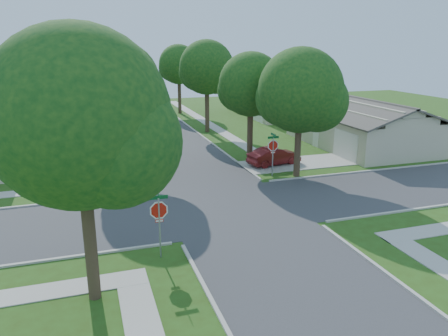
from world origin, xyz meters
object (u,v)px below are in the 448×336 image
object	(u,v)px
tree_w_mid	(110,69)
tree_w_far	(103,71)
tree_ne_corner	(301,94)
tree_e_mid	(207,70)
house_ne_near	(360,128)
house_nw_far	(1,111)
tree_e_near	(251,87)
house_ne_far	(276,103)
tree_e_far	(179,66)
car_curb_west	(117,110)
car_driveway	(274,156)
stop_sign_sw	(159,213)
stop_sign_ne	(273,147)
car_curb_east	(159,115)
tree_w_near	(122,85)
tree_sw_corner	(82,126)

from	to	relation	value
tree_w_mid	tree_w_far	world-z (taller)	tree_w_mid
tree_ne_corner	tree_e_mid	bearing A→B (deg)	95.45
house_ne_near	house_nw_far	distance (m)	38.26
tree_e_near	house_ne_far	distance (m)	23.30
tree_e_far	tree_ne_corner	size ratio (longest dim) A/B	1.01
tree_w_far	car_curb_west	size ratio (longest dim) A/B	1.93
tree_e_near	tree_w_far	xyz separation A→B (m)	(-9.40, 25.00, -0.14)
car_driveway	tree_e_far	bearing A→B (deg)	-8.00
tree_e_near	house_ne_near	xyz separation A→B (m)	(11.24, 1.99, -4.13)
tree_e_far	house_ne_near	distance (m)	25.99
car_driveway	car_curb_west	world-z (taller)	car_driveway
tree_ne_corner	tree_w_mid	bearing A→B (deg)	123.22
tree_ne_corner	house_ne_near	xyz separation A→B (m)	(9.63, 6.79, -4.08)
house_ne_near	car_driveway	size ratio (longest dim) A/B	3.33
tree_ne_corner	tree_w_far	bearing A→B (deg)	110.28
stop_sign_sw	tree_ne_corner	size ratio (longest dim) A/B	0.34
stop_sign_ne	tree_w_far	xyz separation A→B (m)	(-9.35, 29.31, 3.48)
tree_e_near	tree_e_mid	bearing A→B (deg)	89.97
car_driveway	car_curb_west	xyz separation A→B (m)	(-9.20, 27.94, -0.07)
house_ne_far	car_curb_west	bearing A→B (deg)	161.97
tree_w_mid	car_curb_east	size ratio (longest dim) A/B	2.47
tree_w_near	house_ne_far	size ratio (longest dim) A/B	0.66
tree_w_far	car_curb_east	size ratio (longest dim) A/B	2.08
car_driveway	tree_ne_corner	bearing A→B (deg)	175.97
tree_e_near	tree_sw_corner	distance (m)	20.12
house_ne_near	tree_e_far	bearing A→B (deg)	116.03
stop_sign_ne	car_curb_east	distance (m)	24.83
stop_sign_sw	tree_sw_corner	xyz separation A→B (m)	(-2.74, -2.29, 4.23)
tree_w_mid	car_curb_west	distance (m)	15.47
tree_w_near	house_ne_near	distance (m)	21.24
tree_w_near	car_curb_east	distance (m)	21.76
stop_sign_sw	tree_e_near	bearing A→B (deg)	55.41
tree_e_near	tree_w_far	size ratio (longest dim) A/B	1.03
tree_sw_corner	car_curb_west	xyz separation A→B (m)	(4.24, 42.24, -5.66)
tree_e_far	car_curb_east	size ratio (longest dim) A/B	2.25
tree_ne_corner	car_driveway	distance (m)	5.82
tree_e_near	tree_sw_corner	world-z (taller)	tree_sw_corner
tree_w_far	stop_sign_sw	bearing A→B (deg)	-90.07
stop_sign_ne	tree_e_mid	xyz separation A→B (m)	(0.06, 16.31, 4.22)
house_ne_near	house_ne_far	xyz separation A→B (m)	(0.00, 18.00, 0.00)
car_driveway	tree_e_mid	bearing A→B (deg)	-5.49
tree_ne_corner	house_nw_far	xyz separation A→B (m)	(-22.35, 27.79, -4.08)
tree_e_near	tree_e_far	world-z (taller)	tree_e_far
house_nw_far	car_driveway	size ratio (longest dim) A/B	3.33
house_nw_far	car_curb_west	xyz separation A→B (m)	(12.79, 3.25, -0.91)
tree_w_near	house_nw_far	world-z (taller)	tree_w_near
stop_sign_sw	tree_e_far	xyz separation A→B (m)	(9.45, 38.71, 3.95)
tree_e_mid	tree_sw_corner	size ratio (longest dim) A/B	0.96
tree_e_near	tree_w_near	distance (m)	9.41
stop_sign_sw	car_driveway	xyz separation A→B (m)	(10.70, 12.00, -1.36)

